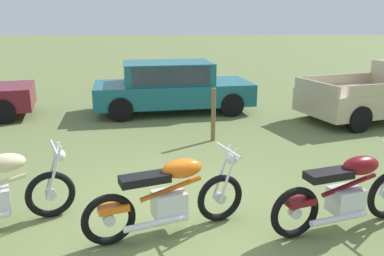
{
  "coord_description": "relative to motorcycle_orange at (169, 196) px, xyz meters",
  "views": [
    {
      "loc": [
        0.09,
        -4.73,
        2.6
      ],
      "look_at": [
        0.36,
        2.05,
        0.68
      ],
      "focal_mm": 36.22,
      "sensor_mm": 36.0,
      "label": 1
    }
  ],
  "objects": [
    {
      "name": "fence_post_wooden",
      "position": [
        0.9,
        3.77,
        0.1
      ],
      "size": [
        0.1,
        0.1,
        1.17
      ],
      "primitive_type": "cylinder",
      "color": "brown",
      "rests_on": "ground"
    },
    {
      "name": "motorcycle_orange",
      "position": [
        0.0,
        0.0,
        0.0
      ],
      "size": [
        2.01,
        1.01,
        1.02
      ],
      "rotation": [
        0.0,
        0.0,
        0.36
      ],
      "color": "black",
      "rests_on": "ground"
    },
    {
      "name": "motorcycle_maroon",
      "position": [
        2.24,
        0.02,
        0.0
      ],
      "size": [
        2.05,
        0.92,
        1.02
      ],
      "rotation": [
        0.0,
        0.0,
        0.3
      ],
      "color": "black",
      "rests_on": "ground"
    },
    {
      "name": "ground_plane",
      "position": [
        0.01,
        0.34,
        -0.48
      ],
      "size": [
        120.0,
        120.0,
        0.0
      ],
      "primitive_type": "plane",
      "color": "olive"
    },
    {
      "name": "car_teal",
      "position": [
        -0.06,
        6.6,
        0.32
      ],
      "size": [
        4.64,
        2.49,
        1.43
      ],
      "rotation": [
        0.0,
        0.0,
        0.15
      ],
      "color": "#19606B",
      "rests_on": "ground"
    }
  ]
}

